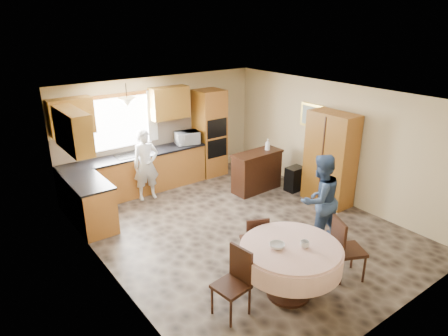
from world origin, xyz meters
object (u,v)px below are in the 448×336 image
chair_back (255,239)px  person_dining (320,200)px  oven_tower (210,133)px  person_sink (146,165)px  dining_table (291,257)px  cupboard (330,159)px  sideboard (257,172)px  chair_right (344,246)px  chair_left (235,279)px

chair_back → person_dining: bearing=-160.0°
oven_tower → person_sink: oven_tower is taller
oven_tower → dining_table: size_ratio=1.49×
cupboard → dining_table: 3.35m
oven_tower → sideboard: (0.26, -1.48, -0.63)m
sideboard → chair_back: 2.99m
oven_tower → person_sink: size_ratio=1.37×
dining_table → person_sink: 4.17m
oven_tower → chair_right: (-0.85, -4.74, -0.51)m
sideboard → person_dining: person_dining is taller
person_dining → oven_tower: bearing=-90.7°
dining_table → person_dining: bearing=27.2°
person_sink → person_dining: bearing=-57.1°
oven_tower → chair_left: oven_tower is taller
chair_back → chair_right: bearing=154.2°
chair_back → cupboard: bearing=-139.0°
chair_back → chair_right: size_ratio=0.89×
sideboard → chair_right: bearing=-111.2°
chair_left → person_sink: person_sink is taller
chair_back → dining_table: bearing=108.2°
cupboard → chair_right: 2.73m
chair_left → chair_back: (0.91, 0.65, -0.04)m
chair_left → chair_right: size_ratio=0.96×
cupboard → person_sink: 3.89m
sideboard → chair_back: bearing=-133.9°
cupboard → person_dining: 1.72m
oven_tower → dining_table: bearing=-111.5°
chair_left → dining_table: bearing=69.8°
chair_back → person_sink: 3.35m
chair_left → person_sink: 4.04m
oven_tower → person_dining: oven_tower is taller
sideboard → dining_table: sideboard is taller
person_sink → chair_right: bearing=-67.9°
oven_tower → cupboard: bearing=-69.4°
sideboard → chair_left: 4.08m
oven_tower → chair_right: bearing=-100.1°
sideboard → cupboard: cupboard is taller
cupboard → chair_back: size_ratio=2.21×
chair_back → chair_right: (0.87, -1.02, 0.06)m
oven_tower → chair_back: 4.14m
dining_table → chair_left: bearing=167.4°
dining_table → person_dining: size_ratio=0.88×
chair_back → person_sink: bearing=-62.7°
oven_tower → person_sink: (-1.93, -0.39, -0.29)m
chair_left → person_sink: bearing=162.5°
cupboard → sideboard: bearing=120.6°
oven_tower → dining_table: (-1.80, -4.55, -0.43)m
chair_left → person_sink: (0.70, 3.98, 0.25)m
chair_right → person_sink: size_ratio=0.64×
cupboard → chair_back: bearing=-162.6°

